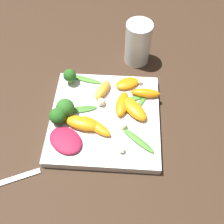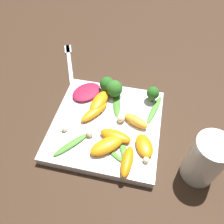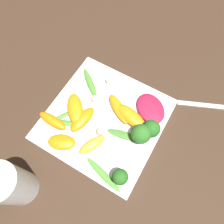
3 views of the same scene
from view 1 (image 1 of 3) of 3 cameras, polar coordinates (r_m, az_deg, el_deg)
The scene contains 23 objects.
ground_plane at distance 0.60m, azimuth -1.51°, elevation -1.99°, with size 2.40×2.40×0.00m, color #382619.
plate at distance 0.59m, azimuth -1.53°, elevation -1.44°, with size 0.24×0.24×0.02m.
drinking_glass at distance 0.69m, azimuth 5.65°, elevation 14.69°, with size 0.07×0.07×0.11m.
radicchio_leaf_0 at distance 0.55m, azimuth -10.06°, elevation -6.08°, with size 0.10×0.09×0.01m.
orange_segment_0 at distance 0.62m, azimuth -2.09°, elevation 4.81°, with size 0.05×0.06×0.02m.
orange_segment_1 at distance 0.56m, azimuth -6.61°, elevation -2.44°, with size 0.08×0.05×0.02m.
orange_segment_2 at distance 0.56m, azimuth -3.57°, elevation -3.08°, with size 0.08×0.06×0.02m.
orange_segment_3 at distance 0.63m, azimuth 3.35°, elevation 6.25°, with size 0.07×0.05×0.02m.
orange_segment_4 at distance 0.61m, azimuth 7.32°, elevation 4.12°, with size 0.07×0.02×0.02m.
orange_segment_5 at distance 0.59m, azimuth 2.25°, elevation 1.75°, with size 0.04×0.07×0.02m.
orange_segment_6 at distance 0.58m, azimuth 4.81°, elevation 0.71°, with size 0.08×0.08×0.02m.
broccoli_floret_0 at distance 0.63m, azimuth -9.19°, elevation 7.82°, with size 0.03×0.03×0.04m.
broccoli_floret_1 at distance 0.57m, azimuth -11.72°, elevation -0.91°, with size 0.04×0.04×0.04m.
broccoli_floret_2 at distance 0.58m, azimuth -10.12°, elevation 0.94°, with size 0.04×0.04×0.04m.
arugula_sprig_0 at distance 0.60m, azimuth 6.23°, elevation 1.90°, with size 0.04×0.06×0.00m.
arugula_sprig_1 at distance 0.55m, azimuth 5.67°, elevation -6.14°, with size 0.08×0.07×0.01m.
arugula_sprig_2 at distance 0.60m, azimuth -6.85°, elevation 0.55°, with size 0.08×0.03×0.00m.
arugula_sprig_3 at distance 0.65m, azimuth -6.06°, elevation 7.16°, with size 0.09×0.04×0.01m.
arugula_sprig_4 at distance 0.61m, azimuth 4.89°, elevation 3.00°, with size 0.08×0.04×0.01m.
macadamia_nut_0 at distance 0.64m, azimuth 6.12°, elevation 6.53°, with size 0.01×0.01×0.01m.
macadamia_nut_1 at distance 0.56m, azimuth 2.55°, elevation -2.98°, with size 0.02×0.02×0.02m.
macadamia_nut_2 at distance 0.60m, azimuth -2.37°, elevation 2.21°, with size 0.02×0.02×0.02m.
macadamia_nut_3 at distance 0.54m, azimuth 2.18°, elevation -8.31°, with size 0.01×0.01×0.01m.
Camera 1 is at (-0.04, 0.32, 0.51)m, focal length 42.00 mm.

